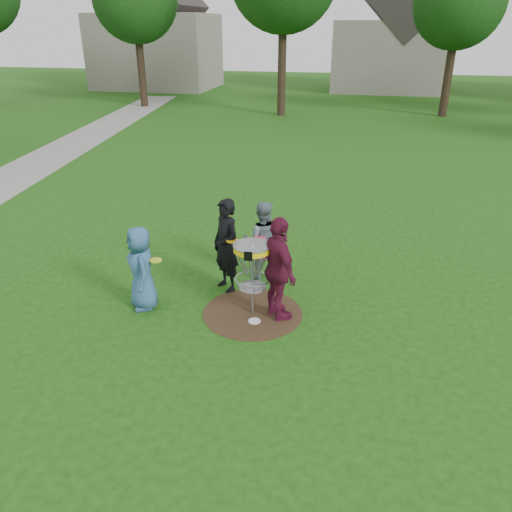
% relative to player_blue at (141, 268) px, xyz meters
% --- Properties ---
extents(ground, '(100.00, 100.00, 0.00)m').
position_rel_player_blue_xyz_m(ground, '(1.99, 0.16, -0.78)').
color(ground, '#19470F').
rests_on(ground, ground).
extents(dirt_patch, '(1.80, 1.80, 0.01)m').
position_rel_player_blue_xyz_m(dirt_patch, '(1.99, 0.16, -0.77)').
color(dirt_patch, '#47331E').
rests_on(dirt_patch, ground).
extents(concrete_path, '(7.75, 39.92, 0.02)m').
position_rel_player_blue_xyz_m(concrete_path, '(-8.01, 8.16, -0.77)').
color(concrete_path, '#9E9E99').
rests_on(concrete_path, ground).
extents(player_blue, '(0.83, 0.91, 1.56)m').
position_rel_player_blue_xyz_m(player_blue, '(0.00, 0.00, 0.00)').
color(player_blue, '#325D8B').
rests_on(player_blue, ground).
extents(player_black, '(0.79, 0.77, 1.83)m').
position_rel_player_blue_xyz_m(player_black, '(1.30, 0.98, 0.14)').
color(player_black, black).
rests_on(player_black, ground).
extents(player_grey, '(0.88, 0.74, 1.63)m').
position_rel_player_blue_xyz_m(player_grey, '(1.88, 1.60, 0.03)').
color(player_grey, slate).
rests_on(player_grey, ground).
extents(player_maroon, '(1.02, 1.16, 1.88)m').
position_rel_player_blue_xyz_m(player_maroon, '(2.45, 0.14, 0.16)').
color(player_maroon, maroon).
rests_on(player_maroon, ground).
extents(disc_on_grass, '(0.22, 0.22, 0.02)m').
position_rel_player_blue_xyz_m(disc_on_grass, '(2.09, -0.11, -0.77)').
color(disc_on_grass, white).
rests_on(disc_on_grass, ground).
extents(disc_golf_basket, '(0.66, 0.67, 1.38)m').
position_rel_player_blue_xyz_m(disc_golf_basket, '(1.99, 0.16, 0.24)').
color(disc_golf_basket, '#9EA0A5').
rests_on(disc_golf_basket, ground).
extents(held_discs, '(2.11, 1.52, 0.21)m').
position_rel_player_blue_xyz_m(held_discs, '(1.46, 0.57, 0.28)').
color(held_discs, '#C5D818').
rests_on(held_discs, ground).
extents(house_row, '(44.50, 10.65, 11.62)m').
position_rel_player_blue_xyz_m(house_row, '(6.77, 33.23, 3.36)').
color(house_row, gray).
rests_on(house_row, ground).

